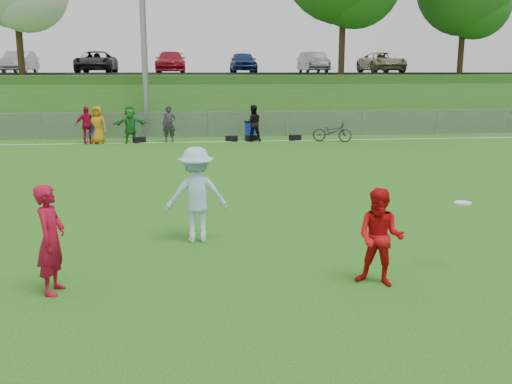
{
  "coord_description": "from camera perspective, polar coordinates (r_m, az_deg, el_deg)",
  "views": [
    {
      "loc": [
        -0.99,
        -8.57,
        3.29
      ],
      "look_at": [
        0.1,
        0.5,
        1.33
      ],
      "focal_mm": 40.0,
      "sensor_mm": 36.0,
      "label": 1
    }
  ],
  "objects": [
    {
      "name": "bicycle",
      "position": [
        26.94,
        7.63,
        6.02
      ],
      "size": [
        1.93,
        1.28,
        0.96
      ],
      "primitive_type": "imported",
      "rotation": [
        0.0,
        0.0,
        1.18
      ],
      "color": "#28282A",
      "rests_on": "ground"
    },
    {
      "name": "spectator_row",
      "position": [
        26.74,
        -10.72,
        6.66
      ],
      "size": [
        8.56,
        0.88,
        1.69
      ],
      "color": "#B30C35",
      "rests_on": "ground"
    },
    {
      "name": "parking_lot",
      "position": [
        41.58,
        -5.64,
        11.73
      ],
      "size": [
        120.0,
        12.0,
        0.1
      ],
      "primitive_type": "cube",
      "color": "black",
      "rests_on": "berm"
    },
    {
      "name": "player_red_center",
      "position": [
        9.01,
        12.32,
        -4.46
      ],
      "size": [
        0.94,
        0.88,
        1.53
      ],
      "primitive_type": "imported",
      "rotation": [
        0.0,
        0.0,
        -0.54
      ],
      "color": "red",
      "rests_on": "ground"
    },
    {
      "name": "berm",
      "position": [
        39.62,
        -5.52,
        9.47
      ],
      "size": [
        120.0,
        18.0,
        3.0
      ],
      "primitive_type": "cube",
      "color": "#275417",
      "rests_on": "ground"
    },
    {
      "name": "ground",
      "position": [
        9.23,
        -0.27,
        -8.78
      ],
      "size": [
        120.0,
        120.0,
        0.0
      ],
      "primitive_type": "plane",
      "color": "#205712",
      "rests_on": "ground"
    },
    {
      "name": "frisbee",
      "position": [
        9.92,
        19.98,
        -1.03
      ],
      "size": [
        0.27,
        0.27,
        0.03
      ],
      "color": "white",
      "rests_on": "ground"
    },
    {
      "name": "car_row",
      "position": [
        40.57,
        -7.32,
        12.77
      ],
      "size": [
        32.04,
        5.18,
        1.44
      ],
      "color": "silver",
      "rests_on": "parking_lot"
    },
    {
      "name": "sideline_far",
      "position": [
        26.79,
        -4.73,
        5.03
      ],
      "size": [
        60.0,
        0.1,
        0.01
      ],
      "primitive_type": "cube",
      "color": "white",
      "rests_on": "ground"
    },
    {
      "name": "camp_chair",
      "position": [
        27.35,
        -15.88,
        5.34
      ],
      "size": [
        0.59,
        0.6,
        0.97
      ],
      "rotation": [
        0.0,
        0.0,
        -0.1
      ],
      "color": "#113AB8",
      "rests_on": "ground"
    },
    {
      "name": "player_blue",
      "position": [
        11.06,
        -5.98,
        -0.29
      ],
      "size": [
        1.26,
        0.8,
        1.86
      ],
      "primitive_type": "imported",
      "rotation": [
        0.0,
        0.0,
        3.24
      ],
      "color": "#ABD2ED",
      "rests_on": "ground"
    },
    {
      "name": "gear_bags",
      "position": [
        26.93,
        -2.61,
        5.36
      ],
      "size": [
        7.91,
        0.49,
        0.26
      ],
      "color": "black",
      "rests_on": "ground"
    },
    {
      "name": "player_red_left",
      "position": [
        9.01,
        -19.83,
        -4.49
      ],
      "size": [
        0.48,
        0.65,
        1.66
      ],
      "primitive_type": "imported",
      "rotation": [
        0.0,
        0.0,
        1.43
      ],
      "color": "#A40B28",
      "rests_on": "ground"
    },
    {
      "name": "recycling_bin",
      "position": [
        27.89,
        -0.56,
        6.16
      ],
      "size": [
        0.69,
        0.69,
        0.8
      ],
      "primitive_type": "cylinder",
      "rotation": [
        0.0,
        0.0,
        0.37
      ],
      "color": "#102AB6",
      "rests_on": "ground"
    },
    {
      "name": "fence",
      "position": [
        28.71,
        -4.91,
        6.79
      ],
      "size": [
        58.0,
        0.06,
        1.3
      ],
      "color": "gray",
      "rests_on": "ground"
    }
  ]
}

